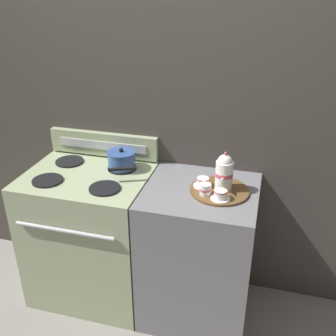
{
  "coord_description": "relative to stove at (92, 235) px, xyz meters",
  "views": [
    {
      "loc": [
        0.74,
        -2.0,
        2.07
      ],
      "look_at": [
        0.18,
        0.07,
        1.01
      ],
      "focal_mm": 42.0,
      "sensor_mm": 36.0,
      "label": 1
    }
  ],
  "objects": [
    {
      "name": "teapot",
      "position": [
        0.87,
        0.02,
        0.58
      ],
      "size": [
        0.1,
        0.17,
        0.24
      ],
      "color": "white",
      "rests_on": "serving_tray"
    },
    {
      "name": "saucepan",
      "position": [
        0.19,
        0.14,
        0.53
      ],
      "size": [
        0.24,
        0.3,
        0.14
      ],
      "color": "#335193",
      "rests_on": "stove"
    },
    {
      "name": "side_counter",
      "position": [
        0.74,
        0.0,
        -0.0
      ],
      "size": [
        0.67,
        0.63,
        0.93
      ],
      "color": "slate",
      "rests_on": "ground"
    },
    {
      "name": "serving_tray",
      "position": [
        0.85,
        0.01,
        0.47
      ],
      "size": [
        0.35,
        0.35,
        0.01
      ],
      "color": "brown",
      "rests_on": "side_counter"
    },
    {
      "name": "teacup_right",
      "position": [
        0.87,
        -0.1,
        0.5
      ],
      "size": [
        0.11,
        0.11,
        0.05
      ],
      "color": "white",
      "rests_on": "serving_tray"
    },
    {
      "name": "control_panel",
      "position": [
        0.0,
        0.29,
        0.56
      ],
      "size": [
        0.77,
        0.05,
        0.16
      ],
      "color": "#9EAD84",
      "rests_on": "stove"
    },
    {
      "name": "stove",
      "position": [
        0.0,
        0.0,
        0.0
      ],
      "size": [
        0.79,
        0.66,
        0.94
      ],
      "color": "#9EAD84",
      "rests_on": "ground"
    },
    {
      "name": "creamer_jug",
      "position": [
        0.78,
        -0.07,
        0.51
      ],
      "size": [
        0.07,
        0.07,
        0.07
      ],
      "color": "white",
      "rests_on": "serving_tray"
    },
    {
      "name": "wall_back",
      "position": [
        0.34,
        0.34,
        0.63
      ],
      "size": [
        6.0,
        0.05,
        2.2
      ],
      "color": "#423D38",
      "rests_on": "ground"
    },
    {
      "name": "ground_plane",
      "position": [
        0.34,
        0.0,
        -0.47
      ],
      "size": [
        6.0,
        6.0,
        0.0
      ],
      "primitive_type": "plane",
      "color": "gray"
    },
    {
      "name": "teacup_left",
      "position": [
        0.75,
        0.02,
        0.5
      ],
      "size": [
        0.11,
        0.11,
        0.05
      ],
      "color": "white",
      "rests_on": "serving_tray"
    }
  ]
}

